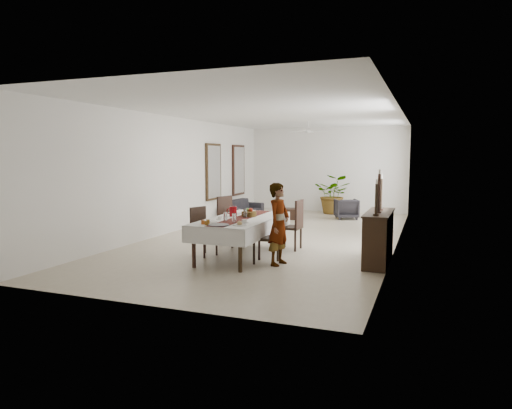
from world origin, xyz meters
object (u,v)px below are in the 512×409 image
object	(u,v)px
red_pitcher	(233,211)
sofa	(242,208)
sideboard_body	(379,238)
dining_table_top	(242,220)
woman	(279,224)

from	to	relation	value
red_pitcher	sofa	world-z (taller)	red_pitcher
sideboard_body	sofa	xyz separation A→B (m)	(-5.23, 5.56, -0.20)
dining_table_top	sofa	xyz separation A→B (m)	(-2.48, 5.98, -0.49)
sideboard_body	woman	bearing A→B (deg)	-154.99
red_pitcher	dining_table_top	bearing A→B (deg)	-30.86
dining_table_top	woman	size ratio (longest dim) A/B	1.62
dining_table_top	sideboard_body	distance (m)	2.79
red_pitcher	sideboard_body	distance (m)	3.06
red_pitcher	woman	bearing A→B (deg)	-25.55
dining_table_top	sofa	distance (m)	6.49
red_pitcher	woman	world-z (taller)	woman
dining_table_top	woman	distance (m)	1.04
red_pitcher	sofa	xyz separation A→B (m)	(-2.21, 5.82, -0.63)
woman	sideboard_body	distance (m)	2.01
red_pitcher	sideboard_body	xyz separation A→B (m)	(3.02, 0.26, -0.43)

